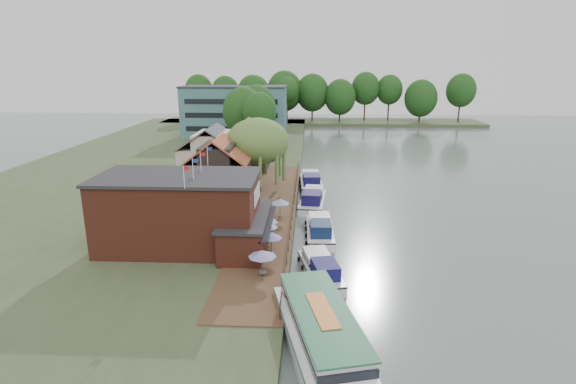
{
  "coord_description": "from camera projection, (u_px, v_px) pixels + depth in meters",
  "views": [
    {
      "loc": [
        -3.35,
        -42.0,
        18.52
      ],
      "look_at": [
        -6.0,
        12.0,
        3.0
      ],
      "focal_mm": 28.0,
      "sensor_mm": 36.0,
      "label": 1
    }
  ],
  "objects": [
    {
      "name": "willow",
      "position": [
        258.0,
        155.0,
        62.3
      ],
      "size": [
        8.6,
        8.6,
        10.43
      ],
      "primitive_type": null,
      "color": "#476B2D",
      "rests_on": "land_bank"
    },
    {
      "name": "land_bank",
      "position": [
        160.0,
        168.0,
        80.16
      ],
      "size": [
        50.0,
        140.0,
        1.0
      ],
      "primitive_type": "cube",
      "color": "#384728",
      "rests_on": "ground"
    },
    {
      "name": "tour_boat",
      "position": [
        325.0,
        339.0,
        28.51
      ],
      "size": [
        7.84,
        16.01,
        3.37
      ],
      "primitive_type": null,
      "rotation": [
        0.0,
        0.0,
        0.24
      ],
      "color": "silver",
      "rests_on": "ground"
    },
    {
      "name": "bank_tree_5",
      "position": [
        287.0,
        101.0,
        133.62
      ],
      "size": [
        6.33,
        6.33,
        13.7
      ],
      "primitive_type": null,
      "color": "#143811",
      "rests_on": "land_bank"
    },
    {
      "name": "umbrella_0",
      "position": [
        262.0,
        263.0,
        37.82
      ],
      "size": [
        2.43,
        2.43,
        2.38
      ],
      "primitive_type": null,
      "color": "navy",
      "rests_on": "quay_deck"
    },
    {
      "name": "cottage_c",
      "position": [
        247.0,
        145.0,
        76.17
      ],
      "size": [
        7.6,
        7.6,
        8.5
      ],
      "primitive_type": null,
      "color": "black",
      "rests_on": "land_bank"
    },
    {
      "name": "quay_deck",
      "position": [
        271.0,
        212.0,
        54.97
      ],
      "size": [
        6.0,
        50.0,
        0.1
      ],
      "primitive_type": "cube",
      "color": "#47301E",
      "rests_on": "land_bank"
    },
    {
      "name": "umbrella_1",
      "position": [
        272.0,
        244.0,
        41.81
      ],
      "size": [
        2.0,
        2.0,
        2.38
      ],
      "primitive_type": null,
      "color": "navy",
      "rests_on": "quay_deck"
    },
    {
      "name": "quay_rail",
      "position": [
        293.0,
        207.0,
        55.2
      ],
      "size": [
        0.2,
        49.0,
        1.0
      ],
      "primitive_type": null,
      "color": "black",
      "rests_on": "land_bank"
    },
    {
      "name": "bank_tree_0",
      "position": [
        260.0,
        125.0,
        85.91
      ],
      "size": [
        6.39,
        6.39,
        12.4
      ],
      "primitive_type": null,
      "color": "#143811",
      "rests_on": "land_bank"
    },
    {
      "name": "bank_tree_1",
      "position": [
        244.0,
        120.0,
        91.1
      ],
      "size": [
        8.56,
        8.56,
        13.08
      ],
      "primitive_type": null,
      "color": "#143811",
      "rests_on": "land_bank"
    },
    {
      "name": "cruiser_0",
      "position": [
        320.0,
        266.0,
        40.05
      ],
      "size": [
        4.93,
        9.74,
        2.24
      ],
      "primitive_type": null,
      "rotation": [
        0.0,
        0.0,
        0.22
      ],
      "color": "silver",
      "rests_on": "ground"
    },
    {
      "name": "ground",
      "position": [
        341.0,
        254.0,
        45.28
      ],
      "size": [
        260.0,
        260.0,
        0.0
      ],
      "primitive_type": "plane",
      "color": "#4F5C58",
      "rests_on": "ground"
    },
    {
      "name": "hotel_block",
      "position": [
        235.0,
        111.0,
        111.54
      ],
      "size": [
        25.4,
        12.4,
        12.3
      ],
      "primitive_type": null,
      "color": "#38666B",
      "rests_on": "land_bank"
    },
    {
      "name": "cruiser_1",
      "position": [
        320.0,
        227.0,
        49.33
      ],
      "size": [
        3.42,
        9.99,
        2.41
      ],
      "primitive_type": null,
      "rotation": [
        0.0,
        0.0,
        0.02
      ],
      "color": "white",
      "rests_on": "ground"
    },
    {
      "name": "bank_tree_4",
      "position": [
        258.0,
        106.0,
        125.56
      ],
      "size": [
        8.25,
        8.25,
        11.93
      ],
      "primitive_type": null,
      "color": "#143811",
      "rests_on": "land_bank"
    },
    {
      "name": "umbrella_4",
      "position": [
        265.0,
        218.0,
        49.02
      ],
      "size": [
        2.07,
        2.07,
        2.38
      ],
      "primitive_type": null,
      "color": "navy",
      "rests_on": "quay_deck"
    },
    {
      "name": "umbrella_3",
      "position": [
        267.0,
        228.0,
        45.98
      ],
      "size": [
        2.27,
        2.27,
        2.38
      ],
      "primitive_type": null,
      "color": "navy",
      "rests_on": "quay_deck"
    },
    {
      "name": "swan",
      "position": [
        308.0,
        308.0,
        34.87
      ],
      "size": [
        0.44,
        0.44,
        0.44
      ],
      "primitive_type": "sphere",
      "color": "white",
      "rests_on": "ground"
    },
    {
      "name": "cottage_a",
      "position": [
        219.0,
        170.0,
        57.98
      ],
      "size": [
        8.6,
        7.6,
        8.5
      ],
      "primitive_type": null,
      "color": "black",
      "rests_on": "land_bank"
    },
    {
      "name": "pub",
      "position": [
        200.0,
        211.0,
        43.7
      ],
      "size": [
        20.0,
        11.0,
        7.3
      ],
      "primitive_type": null,
      "color": "maroon",
      "rests_on": "land_bank"
    },
    {
      "name": "bank_tree_3",
      "position": [
        253.0,
        104.0,
        117.27
      ],
      "size": [
        8.19,
        8.19,
        14.77
      ],
      "primitive_type": null,
      "color": "#143811",
      "rests_on": "land_bank"
    },
    {
      "name": "umbrella_2",
      "position": [
        268.0,
        233.0,
        44.53
      ],
      "size": [
        2.04,
        2.04,
        2.38
      ],
      "primitive_type": null,
      "color": "#1B4496",
      "rests_on": "quay_deck"
    },
    {
      "name": "cottage_b",
      "position": [
        213.0,
        155.0,
        67.72
      ],
      "size": [
        9.6,
        8.6,
        8.5
      ],
      "primitive_type": null,
      "color": "beige",
      "rests_on": "land_bank"
    },
    {
      "name": "cruiser_2",
      "position": [
        313.0,
        197.0,
        59.88
      ],
      "size": [
        4.37,
        10.87,
        2.6
      ],
      "primitive_type": null,
      "rotation": [
        0.0,
        0.0,
        -0.09
      ],
      "color": "silver",
      "rests_on": "ground"
    },
    {
      "name": "bank_tree_2",
      "position": [
        257.0,
        115.0,
        97.79
      ],
      "size": [
        8.18,
        8.18,
        13.2
      ],
      "primitive_type": null,
      "color": "#143811",
      "rests_on": "land_bank"
    },
    {
      "name": "umbrella_5",
      "position": [
        280.0,
        209.0,
        52.09
      ],
      "size": [
        2.21,
        2.21,
        2.38
      ],
      "primitive_type": null,
      "color": "navy",
      "rests_on": "quay_deck"
    },
    {
      "name": "cruiser_3",
      "position": [
        311.0,
        180.0,
        68.83
      ],
      "size": [
        3.99,
        10.93,
        2.65
      ],
      "primitive_type": null,
      "rotation": [
        0.0,
        0.0,
        0.05
      ],
      "color": "white",
      "rests_on": "ground"
    }
  ]
}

